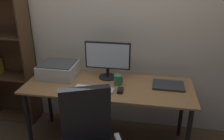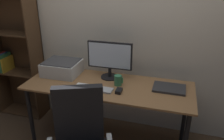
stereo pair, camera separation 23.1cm
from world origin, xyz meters
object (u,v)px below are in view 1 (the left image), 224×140
object	(u,v)px
laptop	(168,85)
bookshelf	(6,57)
keyboard	(99,90)
mouse	(120,90)
coffee_mug	(118,80)
monitor	(108,58)
printer	(58,70)
desk	(108,92)

from	to	relation	value
laptop	bookshelf	xyz separation A→B (m)	(-1.97, 0.24, 0.10)
keyboard	mouse	bearing A→B (deg)	4.06
coffee_mug	keyboard	bearing A→B (deg)	-135.12
monitor	printer	size ratio (longest dim) A/B	1.23
laptop	keyboard	bearing A→B (deg)	-161.81
mouse	printer	world-z (taller)	printer
printer	bookshelf	distance (m)	0.79
mouse	coffee_mug	distance (m)	0.16
monitor	keyboard	distance (m)	0.39
desk	monitor	world-z (taller)	monitor
desk	coffee_mug	bearing A→B (deg)	14.77
printer	bookshelf	bearing A→B (deg)	165.56
keyboard	printer	distance (m)	0.59
desk	monitor	xyz separation A→B (m)	(-0.04, 0.18, 0.32)
keyboard	printer	size ratio (longest dim) A/B	0.72
desk	laptop	distance (m)	0.63
mouse	laptop	bearing A→B (deg)	23.13
mouse	coffee_mug	world-z (taller)	coffee_mug
coffee_mug	printer	bearing A→B (deg)	171.91
desk	coffee_mug	size ratio (longest dim) A/B	16.19
keyboard	desk	bearing A→B (deg)	67.31
laptop	desk	bearing A→B (deg)	-171.90
coffee_mug	printer	world-z (taller)	printer
desk	laptop	bearing A→B (deg)	7.31
monitor	keyboard	bearing A→B (deg)	-94.36
mouse	bookshelf	distance (m)	1.57
desk	laptop	size ratio (longest dim) A/B	5.46
keyboard	bookshelf	xyz separation A→B (m)	(-1.29, 0.45, 0.10)
monitor	coffee_mug	size ratio (longest dim) A/B	4.57
keyboard	mouse	size ratio (longest dim) A/B	3.02
printer	keyboard	bearing A→B (deg)	-25.99
laptop	printer	size ratio (longest dim) A/B	0.80
keyboard	bookshelf	distance (m)	1.37
monitor	printer	bearing A→B (deg)	-174.01
laptop	printer	distance (m)	1.21
printer	mouse	bearing A→B (deg)	-18.76
mouse	coffee_mug	xyz separation A→B (m)	(-0.05, 0.15, 0.04)
desk	keyboard	distance (m)	0.17
monitor	printer	xyz separation A→B (m)	(-0.55, -0.06, -0.15)
bookshelf	keyboard	bearing A→B (deg)	-19.36
desk	coffee_mug	distance (m)	0.17
laptop	bookshelf	bearing A→B (deg)	173.81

